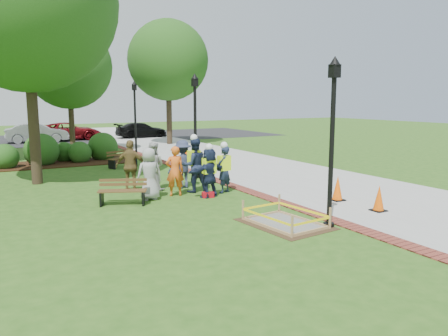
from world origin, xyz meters
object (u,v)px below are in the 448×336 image
bench_near (123,197)px  hivis_worker_a (209,170)px  cone_front (379,199)px  hivis_worker_c (194,164)px  hivis_worker_b (224,167)px  lamp_near (332,130)px  wet_concrete_pad (285,215)px

bench_near → hivis_worker_a: bearing=-5.5°
cone_front → hivis_worker_c: hivis_worker_c is taller
hivis_worker_b → hivis_worker_c: 1.06m
bench_near → cone_front: bench_near is taller
lamp_near → hivis_worker_c: (-1.21, 5.53, -1.48)m
wet_concrete_pad → lamp_near: (0.85, -0.72, 2.25)m
bench_near → lamp_near: lamp_near is taller
bench_near → hivis_worker_c: hivis_worker_c is taller
bench_near → hivis_worker_a: hivis_worker_a is taller
wet_concrete_pad → cone_front: size_ratio=3.18×
lamp_near → hivis_worker_a: lamp_near is taller
wet_concrete_pad → hivis_worker_a: bearing=93.8°
lamp_near → hivis_worker_b: 5.17m
bench_near → cone_front: (6.28, -4.38, 0.12)m
wet_concrete_pad → lamp_near: bearing=-40.0°
hivis_worker_a → hivis_worker_b: hivis_worker_a is taller
wet_concrete_pad → lamp_near: size_ratio=0.58×
bench_near → cone_front: bearing=-34.9°
hivis_worker_a → hivis_worker_b: (0.75, 0.34, -0.00)m
bench_near → hivis_worker_b: bearing=1.0°
lamp_near → wet_concrete_pad: bearing=140.0°
lamp_near → bench_near: bearing=129.3°
hivis_worker_b → hivis_worker_c: (-0.85, 0.62, 0.11)m
cone_front → hivis_worker_a: 5.37m
wet_concrete_pad → cone_front: cone_front is taller
cone_front → hivis_worker_b: bearing=121.1°
cone_front → hivis_worker_b: 5.21m
hivis_worker_b → cone_front: bearing=-58.9°
hivis_worker_c → bench_near: bearing=-166.0°
wet_concrete_pad → bench_near: size_ratio=1.61×
hivis_worker_b → hivis_worker_c: hivis_worker_c is taller
hivis_worker_a → hivis_worker_c: size_ratio=0.88×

